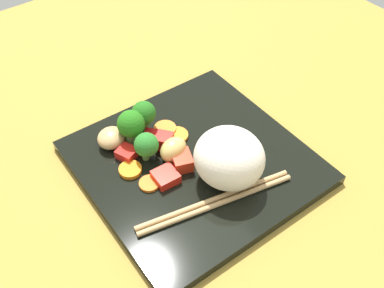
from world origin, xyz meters
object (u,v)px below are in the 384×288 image
(rice_mound, at_px, (229,158))
(chopstick_pair, at_px, (216,202))
(square_plate, at_px, (194,162))
(carrot_slice_3, at_px, (150,184))
(broccoli_floret_2, at_px, (146,145))

(rice_mound, distance_m, chopstick_pair, 0.05)
(square_plate, bearing_deg, rice_mound, -165.20)
(square_plate, height_order, chopstick_pair, chopstick_pair)
(square_plate, xyz_separation_m, carrot_slice_3, (-0.00, 0.07, 0.01))
(carrot_slice_3, bearing_deg, square_plate, -89.76)
(chopstick_pair, bearing_deg, carrot_slice_3, 136.08)
(square_plate, bearing_deg, carrot_slice_3, 90.24)
(square_plate, distance_m, rice_mound, 0.07)
(square_plate, height_order, rice_mound, rice_mound)
(rice_mound, xyz_separation_m, broccoli_floret_2, (0.09, 0.06, -0.01))
(square_plate, height_order, carrot_slice_3, carrot_slice_3)
(rice_mound, bearing_deg, broccoli_floret_2, 34.11)
(rice_mound, xyz_separation_m, chopstick_pair, (-0.02, 0.04, -0.03))
(square_plate, bearing_deg, chopstick_pair, 161.88)
(broccoli_floret_2, xyz_separation_m, chopstick_pair, (-0.11, -0.02, -0.02))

